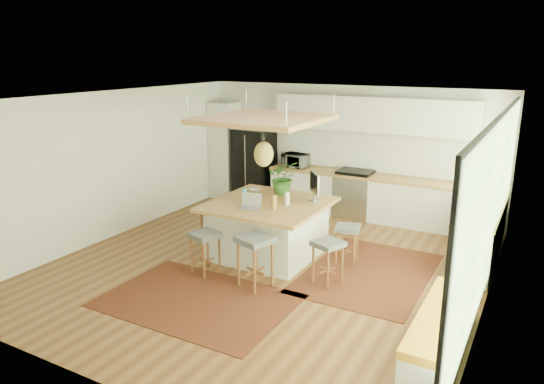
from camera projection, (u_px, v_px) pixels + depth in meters
The scene contains 35 objects.
floor at pixel (268, 266), 8.24m from camera, with size 7.00×7.00×0.00m, color #563118.
ceiling at pixel (268, 98), 7.53m from camera, with size 7.00×7.00×0.00m, color white.
wall_back at pixel (348, 150), 10.84m from camera, with size 6.50×6.50×0.00m, color silver.
wall_front at pixel (91, 264), 4.93m from camera, with size 6.50×6.50×0.00m, color silver.
wall_left at pixel (115, 164), 9.40m from camera, with size 7.00×7.00×0.00m, color silver.
wall_right at pixel (493, 217), 6.37m from camera, with size 7.00×7.00×0.00m, color silver.
window_wall at pixel (491, 213), 6.37m from camera, with size 0.10×6.20×2.60m, color black, non-canonical shape.
pantry at pixel (225, 150), 12.01m from camera, with size 0.55×0.60×2.25m, color silver.
back_counter_base at pixel (366, 198), 10.56m from camera, with size 4.20×0.60×0.88m, color silver.
back_counter_top at pixel (367, 176), 10.43m from camera, with size 4.24×0.64×0.05m, color olive.
backsplash at pixel (373, 152), 10.57m from camera, with size 4.20×0.02×0.80m, color white.
upper_cabinets at pixel (372, 114), 10.22m from camera, with size 4.20×0.34×0.70m, color silver.
range at pixel (354, 193), 10.66m from camera, with size 0.76×0.62×1.00m, color #A5A5AA, non-canonical shape.
right_counter_base at pixel (480, 233), 8.45m from camera, with size 0.60×2.50×0.88m, color silver.
right_counter_top at pixel (483, 207), 8.33m from camera, with size 0.64×2.54×0.05m, color olive.
window_bench at pixel (441, 333), 5.79m from camera, with size 0.52×2.00×0.50m, color silver, non-canonical shape.
ceiling_panel at pixel (264, 136), 8.18m from camera, with size 1.86×1.86×0.80m, color olive, non-canonical shape.
rug_near at pixel (198, 300), 7.08m from camera, with size 2.60×1.80×0.01m, color black.
rug_right at pixel (369, 273), 7.97m from camera, with size 1.80×2.60×0.01m, color black.
fridge at pixel (254, 162), 11.66m from camera, with size 0.84×0.66×1.68m, color black, non-canonical shape.
island at pixel (268, 229), 8.59m from camera, with size 1.85×1.85×0.93m, color olive, non-canonical shape.
stool_near_left at pixel (206, 252), 7.88m from camera, with size 0.40×0.40×0.67m, color #45494C, non-canonical shape.
stool_near_right at pixel (255, 264), 7.44m from camera, with size 0.46×0.46×0.78m, color #45494C, non-canonical shape.
stool_right_front at pixel (328, 261), 7.53m from camera, with size 0.40×0.40×0.67m, color #45494C, non-canonical shape.
stool_right_back at pixel (347, 242), 8.29m from camera, with size 0.38×0.38×0.64m, color #45494C, non-canonical shape.
stool_left_side at pixel (214, 225), 9.10m from camera, with size 0.44×0.44×0.74m, color #45494C, non-canonical shape.
laptop at pixel (250, 201), 8.11m from camera, with size 0.33×0.35×0.25m, color #A5A5AA, non-canonical shape.
monitor at pixel (315, 186), 8.50m from camera, with size 0.53×0.19×0.50m, color #A5A5AA, non-canonical shape.
microwave at pixel (295, 159), 11.10m from camera, with size 0.54×0.30×0.36m, color #A5A5AA.
island_plant at pixel (283, 181), 8.95m from camera, with size 0.55×0.61×0.47m, color #1E4C19.
island_bowl at pixel (255, 190), 9.14m from camera, with size 0.21×0.21×0.05m, color white.
island_bottle_0 at pixel (244, 191), 8.79m from camera, with size 0.07×0.07×0.19m, color #39BBE7.
island_bottle_1 at pixel (243, 196), 8.51m from camera, with size 0.07×0.07×0.19m, color white.
island_bottle_2 at pixel (273, 204), 8.08m from camera, with size 0.07×0.07×0.19m, color #A67337.
island_bottle_3 at pixel (288, 199), 8.32m from camera, with size 0.07×0.07×0.19m, color white.
Camera 1 is at (3.75, -6.65, 3.32)m, focal length 33.54 mm.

